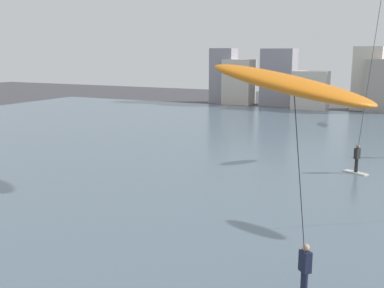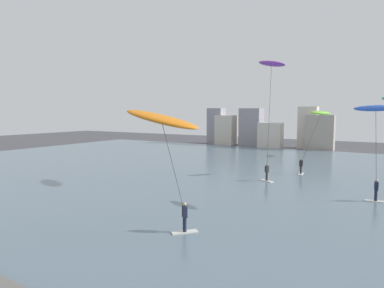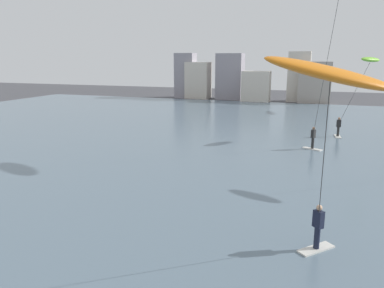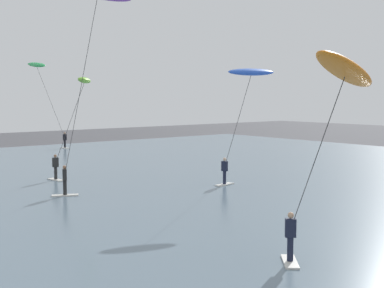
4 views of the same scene
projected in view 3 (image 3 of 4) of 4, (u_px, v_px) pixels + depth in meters
The scene contains 5 objects.
water_bay at pixel (269, 139), 30.44m from camera, with size 84.00×52.00×0.10m, color slate.
far_shore_buildings at pixel (249, 80), 58.17m from camera, with size 24.58×5.28×7.50m.
kitesurfer_orange at pixel (330, 89), 9.90m from camera, with size 3.75×3.64×6.72m.
kitesurfer_lime at pixel (366, 70), 28.91m from camera, with size 3.15×2.56×6.61m.
kitesurfer_purple at pixel (337, 5), 22.56m from camera, with size 3.40×4.16×11.00m.
Camera 3 is at (3.80, 0.77, 6.56)m, focal length 34.68 mm.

